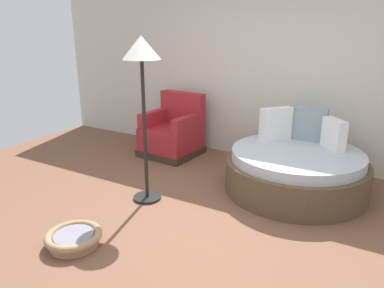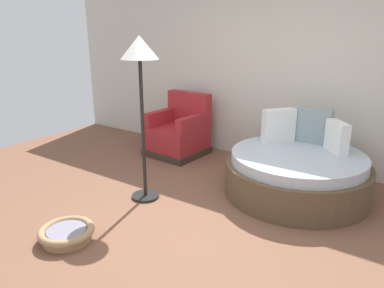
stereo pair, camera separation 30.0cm
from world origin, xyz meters
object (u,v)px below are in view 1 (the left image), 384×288
object	(u,v)px
round_daybed	(296,170)
pet_basket	(74,238)
floor_lamp	(142,64)
red_armchair	(173,133)

from	to	relation	value
round_daybed	pet_basket	world-z (taller)	round_daybed
floor_lamp	red_armchair	bearing A→B (deg)	112.35
red_armchair	floor_lamp	bearing A→B (deg)	-67.65
pet_basket	floor_lamp	world-z (taller)	floor_lamp
pet_basket	floor_lamp	size ratio (longest dim) A/B	0.28
pet_basket	floor_lamp	xyz separation A→B (m)	(-0.00, 1.10, 1.46)
red_armchair	floor_lamp	world-z (taller)	floor_lamp
floor_lamp	pet_basket	bearing A→B (deg)	-89.87
red_armchair	pet_basket	world-z (taller)	red_armchair
round_daybed	red_armchair	bearing A→B (deg)	168.95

